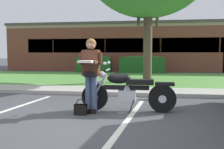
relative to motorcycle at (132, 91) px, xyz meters
name	(u,v)px	position (x,y,z in m)	size (l,w,h in m)	color
ground_plane	(99,118)	(-0.63, -0.77, -0.48)	(140.00, 140.00, 0.00)	#424247
curb_strip	(117,94)	(-0.63, 2.13, -0.42)	(60.00, 0.20, 0.12)	#ADA89E
concrete_walk	(120,90)	(-0.63, 2.98, -0.44)	(60.00, 1.50, 0.08)	#ADA89E
grass_lawn	(129,78)	(-0.63, 7.65, -0.45)	(60.00, 7.85, 0.06)	#518E3D
stall_stripe_0	(2,112)	(-2.99, -0.57, -0.48)	(0.12, 4.40, 0.01)	silver
stall_stripe_1	(130,117)	(0.01, -0.57, -0.48)	(0.12, 4.40, 0.01)	silver
motorcycle	(132,91)	(0.00, 0.00, 0.00)	(2.24, 0.82, 1.18)	black
rider_person	(91,69)	(-0.91, -0.33, 0.53)	(0.53, 0.60, 1.70)	black
handbag	(81,108)	(-1.10, -0.55, -0.34)	(0.28, 0.13, 0.36)	black
hedge_left	(94,64)	(-3.49, 11.55, 0.17)	(2.49, 0.90, 1.24)	#235623
hedge_center_left	(142,64)	(-0.05, 11.55, 0.17)	(3.15, 0.90, 1.24)	#235623
brick_building	(158,48)	(1.29, 18.62, 1.47)	(25.31, 10.93, 3.89)	brown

